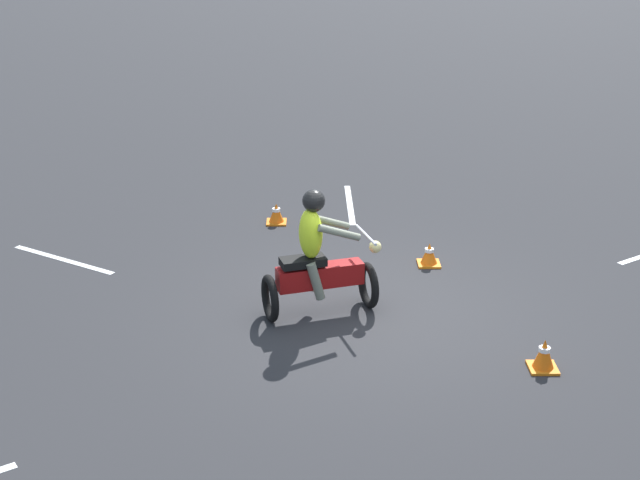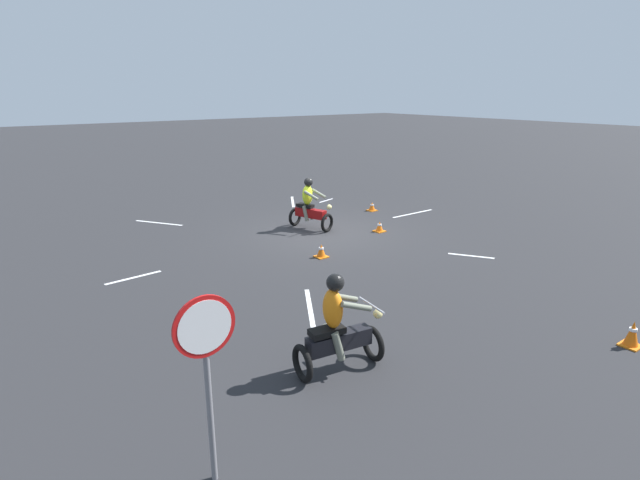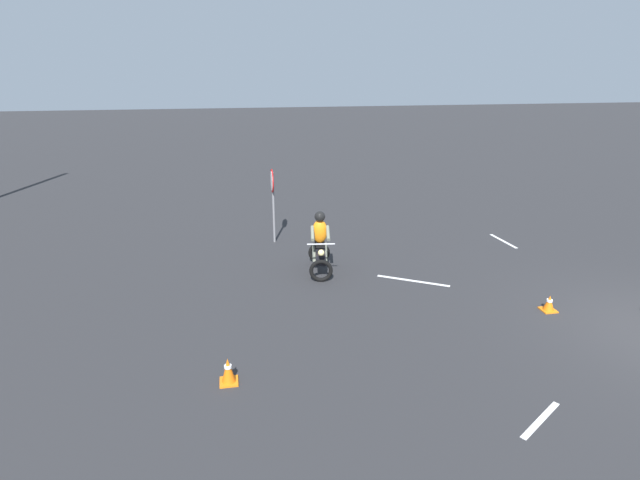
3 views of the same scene
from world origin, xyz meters
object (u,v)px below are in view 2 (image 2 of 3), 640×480
motorcycle_rider_foreground (310,207)px  traffic_cone_mid_left (380,227)px  traffic_cone_near_left (321,251)px  traffic_cone_mid_center (632,334)px  stop_sign (206,353)px  motorcycle_rider_background (337,329)px  traffic_cone_far_center (372,207)px

motorcycle_rider_foreground → traffic_cone_mid_left: motorcycle_rider_foreground is taller
traffic_cone_near_left → traffic_cone_mid_left: size_ratio=1.12×
traffic_cone_mid_center → traffic_cone_mid_left: traffic_cone_mid_center is taller
stop_sign → traffic_cone_mid_left: 11.04m
motorcycle_rider_background → traffic_cone_near_left: (-3.17, -4.66, -0.55)m
stop_sign → traffic_cone_near_left: (-5.75, -5.65, -1.46)m
motorcycle_rider_background → traffic_cone_near_left: motorcycle_rider_background is taller
motorcycle_rider_foreground → motorcycle_rider_background: 8.53m
traffic_cone_mid_left → motorcycle_rider_background: bearing=42.1°
traffic_cone_near_left → traffic_cone_mid_center: (-1.45, 7.12, 0.06)m
motorcycle_rider_background → traffic_cone_far_center: motorcycle_rider_background is taller
traffic_cone_mid_center → traffic_cone_far_center: 10.80m
traffic_cone_mid_center → traffic_cone_far_center: (-3.27, -10.29, -0.07)m
motorcycle_rider_foreground → motorcycle_rider_background: bearing=40.4°
stop_sign → traffic_cone_mid_center: stop_sign is taller
motorcycle_rider_background → traffic_cone_mid_center: 5.26m
motorcycle_rider_background → traffic_cone_mid_center: (-4.62, 2.46, -0.49)m
motorcycle_rider_background → motorcycle_rider_foreground: bearing=155.4°
motorcycle_rider_foreground → stop_sign: size_ratio=0.72×
traffic_cone_mid_left → traffic_cone_mid_center: bearing=79.2°
traffic_cone_near_left → traffic_cone_far_center: 5.68m
traffic_cone_near_left → traffic_cone_mid_left: (-2.99, -0.92, -0.02)m
traffic_cone_near_left → traffic_cone_mid_left: 3.13m
traffic_cone_near_left → traffic_cone_far_center: traffic_cone_near_left is taller
motorcycle_rider_background → stop_sign: stop_sign is taller
motorcycle_rider_background → traffic_cone_mid_left: motorcycle_rider_background is taller
motorcycle_rider_foreground → traffic_cone_near_left: size_ratio=4.52×
motorcycle_rider_background → stop_sign: 2.91m
motorcycle_rider_foreground → traffic_cone_mid_left: size_ratio=5.06×
traffic_cone_far_center → motorcycle_rider_background: bearing=44.8°
stop_sign → traffic_cone_mid_left: stop_sign is taller
traffic_cone_near_left → traffic_cone_far_center: size_ratio=1.11×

